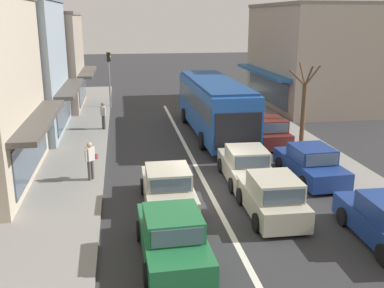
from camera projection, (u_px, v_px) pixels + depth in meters
The scene contains 18 objects.
ground_plane at pixel (209, 190), 18.08m from camera, with size 140.00×140.00×0.00m, color #2D2D30.
lane_centre_line at pixel (193, 160), 21.88m from camera, with size 0.20×28.00×0.01m, color silver.
sidewalk_left at pixel (54, 153), 22.73m from camera, with size 5.20×44.00×0.14m, color gray.
kerb_right at pixel (298, 143), 24.70m from camera, with size 2.80×44.00×0.12m, color gray.
shopfront_far_end at pixel (26, 62), 33.06m from camera, with size 8.97×7.54×7.09m.
building_right_far at pixel (315, 56), 34.36m from camera, with size 8.54×11.31×7.70m.
city_bus at pixel (214, 103), 26.12m from camera, with size 2.82×10.88×3.23m.
sedan_adjacent_lane_lead at pixel (168, 188), 16.49m from camera, with size 1.91×4.20×1.47m.
hatchback_behind_bus_mid at pixel (272, 198), 15.54m from camera, with size 1.87×3.73×1.54m.
sedan_queue_gap_filler at pixel (246, 166), 18.93m from camera, with size 2.03×4.27×1.47m.
sedan_queue_far_back at pixel (173, 237), 12.84m from camera, with size 1.99×4.25×1.47m.
parked_sedan_kerb_second at pixel (310, 164), 19.19m from camera, with size 2.00×4.26×1.47m.
parked_hatchback_kerb_third at pixel (267, 132), 24.32m from camera, with size 1.89×3.74×1.54m.
parked_sedan_kerb_rear at pixel (246, 112), 29.62m from camera, with size 1.93×4.22×1.47m.
traffic_light_downstreet at pixel (109, 70), 33.69m from camera, with size 0.32×0.24×4.20m.
street_tree_right at pixel (303, 108), 23.75m from camera, with size 1.73×1.77×4.41m.
pedestrian_with_handbag_near at pixel (90, 158), 18.65m from camera, with size 0.51×0.60×1.63m.
pedestrian_browsing_midblock at pixel (103, 114), 27.16m from camera, with size 0.36×0.52×1.63m.
Camera 1 is at (-3.32, -16.56, 6.75)m, focal length 42.00 mm.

